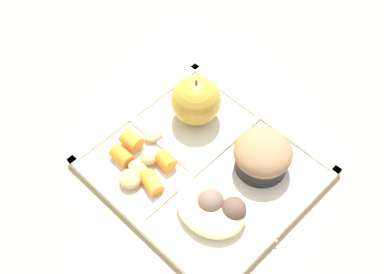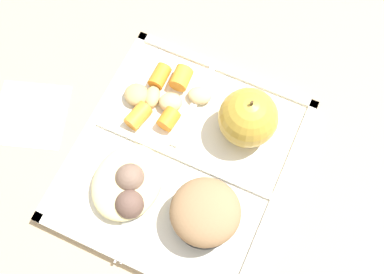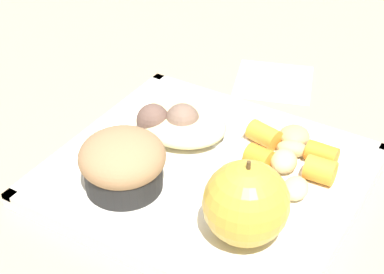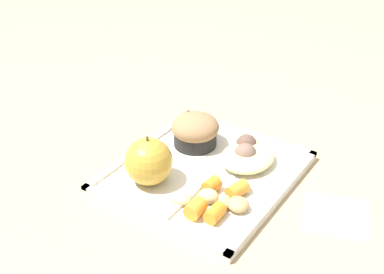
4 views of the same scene
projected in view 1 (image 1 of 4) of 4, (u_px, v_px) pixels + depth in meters
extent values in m
plane|color=tan|center=(203.00, 170.00, 0.81)|extent=(6.00, 6.00, 0.00)
cube|color=silver|center=(203.00, 168.00, 0.81)|extent=(0.31, 0.28, 0.01)
cube|color=silver|center=(138.00, 222.00, 0.75)|extent=(0.31, 0.01, 0.01)
cube|color=silver|center=(261.00, 115.00, 0.86)|extent=(0.31, 0.01, 0.01)
cube|color=silver|center=(138.00, 111.00, 0.86)|extent=(0.01, 0.28, 0.01)
cube|color=silver|center=(280.00, 228.00, 0.74)|extent=(0.01, 0.28, 0.01)
cube|color=silver|center=(201.00, 163.00, 0.80)|extent=(0.01, 0.26, 0.01)
cube|color=silver|center=(160.00, 143.00, 0.83)|extent=(0.13, 0.01, 0.01)
sphere|color=#B79333|center=(196.00, 101.00, 0.83)|extent=(0.08, 0.08, 0.08)
cylinder|color=#4C381E|center=(196.00, 83.00, 0.79)|extent=(0.00, 0.00, 0.01)
cylinder|color=black|center=(261.00, 161.00, 0.79)|extent=(0.08, 0.08, 0.03)
ellipsoid|color=#93704C|center=(263.00, 152.00, 0.77)|extent=(0.09, 0.09, 0.05)
cylinder|color=orange|center=(166.00, 161.00, 0.79)|extent=(0.03, 0.03, 0.02)
cylinder|color=orange|center=(132.00, 141.00, 0.82)|extent=(0.03, 0.03, 0.03)
cylinder|color=orange|center=(152.00, 183.00, 0.77)|extent=(0.04, 0.03, 0.02)
cylinder|color=orange|center=(122.00, 156.00, 0.80)|extent=(0.03, 0.02, 0.02)
ellipsoid|color=tan|center=(138.00, 168.00, 0.79)|extent=(0.04, 0.03, 0.02)
ellipsoid|color=tan|center=(154.00, 134.00, 0.83)|extent=(0.03, 0.04, 0.02)
ellipsoid|color=tan|center=(150.00, 156.00, 0.80)|extent=(0.04, 0.04, 0.02)
ellipsoid|color=tan|center=(130.00, 179.00, 0.78)|extent=(0.05, 0.05, 0.02)
ellipsoid|color=beige|center=(211.00, 208.00, 0.75)|extent=(0.11, 0.09, 0.03)
sphere|color=#755B4C|center=(210.00, 203.00, 0.75)|extent=(0.04, 0.04, 0.04)
sphere|color=brown|center=(233.00, 210.00, 0.74)|extent=(0.04, 0.04, 0.04)
cube|color=white|center=(211.00, 203.00, 0.77)|extent=(0.10, 0.03, 0.00)
cube|color=white|center=(255.00, 225.00, 0.75)|extent=(0.04, 0.03, 0.00)
cylinder|color=white|center=(271.00, 238.00, 0.73)|extent=(0.02, 0.01, 0.00)
cylinder|color=white|center=(273.00, 234.00, 0.74)|extent=(0.02, 0.01, 0.00)
cylinder|color=white|center=(275.00, 229.00, 0.74)|extent=(0.02, 0.01, 0.00)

